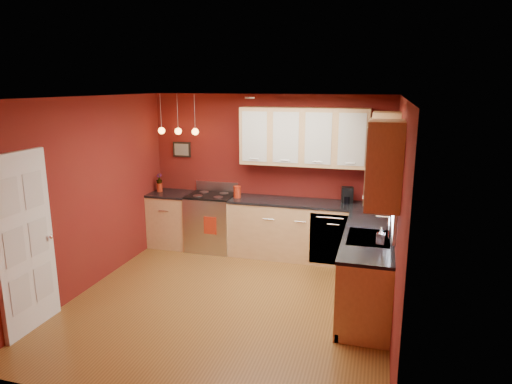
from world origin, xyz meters
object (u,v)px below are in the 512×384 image
(red_canister, at_px, (237,192))
(coffee_maker, at_px, (347,196))
(soap_pump, at_px, (381,236))
(gas_range, at_px, (212,222))
(sink, at_px, (369,239))

(red_canister, distance_m, coffee_maker, 1.77)
(soap_pump, bearing_deg, gas_range, 147.71)
(gas_range, xyz_separation_m, sink, (2.62, -1.50, 0.43))
(gas_range, xyz_separation_m, soap_pump, (2.76, -1.74, 0.56))
(soap_pump, bearing_deg, sink, 119.37)
(gas_range, bearing_deg, soap_pump, -32.29)
(gas_range, distance_m, soap_pump, 3.31)
(soap_pump, bearing_deg, red_canister, 143.24)
(sink, bearing_deg, red_canister, 145.72)
(gas_range, bearing_deg, red_canister, -4.13)
(sink, xyz_separation_m, coffee_maker, (-0.39, 1.60, 0.14))
(sink, distance_m, red_canister, 2.61)
(gas_range, distance_m, sink, 3.05)
(red_canister, height_order, coffee_maker, coffee_maker)
(coffee_maker, bearing_deg, red_canister, 175.55)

